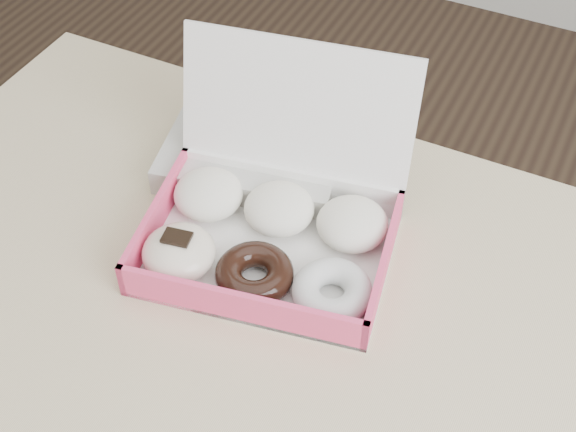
% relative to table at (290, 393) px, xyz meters
% --- Properties ---
extents(table, '(1.20, 0.80, 0.75)m').
position_rel_table_xyz_m(table, '(0.00, 0.00, 0.00)').
color(table, tan).
rests_on(table, ground).
extents(donut_box, '(0.33, 0.31, 0.21)m').
position_rel_table_xyz_m(donut_box, '(-0.09, 0.13, 0.11)').
color(donut_box, white).
rests_on(donut_box, table).
extents(newspapers, '(0.27, 0.23, 0.04)m').
position_rel_table_xyz_m(newspapers, '(-0.18, 0.26, 0.10)').
color(newspapers, silver).
rests_on(newspapers, table).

